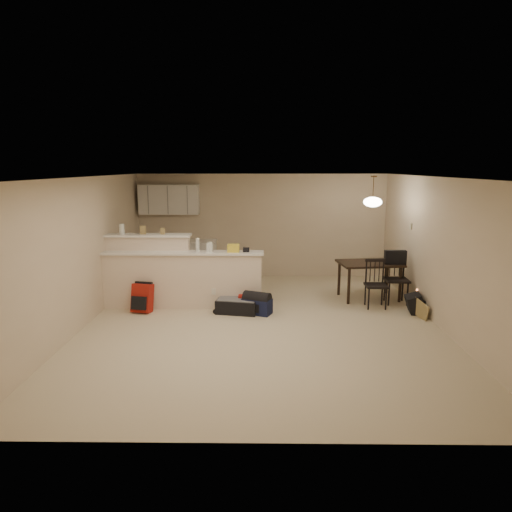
{
  "coord_description": "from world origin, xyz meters",
  "views": [
    {
      "loc": [
        0.01,
        -7.54,
        2.67
      ],
      "look_at": [
        -0.1,
        0.7,
        1.05
      ],
      "focal_mm": 32.0,
      "sensor_mm": 36.0,
      "label": 1
    }
  ],
  "objects_px": {
    "suitcase": "(238,305)",
    "black_daypack": "(415,304)",
    "dining_table": "(369,267)",
    "red_backpack": "(142,298)",
    "pendant_lamp": "(373,202)",
    "navy_duffel": "(257,306)",
    "dining_chair_near": "(376,284)",
    "dining_chair_far": "(397,278)"
  },
  "relations": [
    {
      "from": "black_daypack",
      "to": "dining_table",
      "type": "bearing_deg",
      "value": 42.77
    },
    {
      "from": "dining_table",
      "to": "dining_chair_far",
      "type": "xyz_separation_m",
      "value": [
        0.46,
        -0.33,
        -0.16
      ]
    },
    {
      "from": "dining_chair_near",
      "to": "suitcase",
      "type": "xyz_separation_m",
      "value": [
        -2.64,
        -0.32,
        -0.34
      ]
    },
    {
      "from": "navy_duffel",
      "to": "dining_chair_far",
      "type": "bearing_deg",
      "value": 37.18
    },
    {
      "from": "suitcase",
      "to": "pendant_lamp",
      "type": "bearing_deg",
      "value": 29.76
    },
    {
      "from": "red_backpack",
      "to": "navy_duffel",
      "type": "distance_m",
      "value": 2.14
    },
    {
      "from": "red_backpack",
      "to": "navy_duffel",
      "type": "xyz_separation_m",
      "value": [
        2.14,
        -0.09,
        -0.12
      ]
    },
    {
      "from": "dining_table",
      "to": "dining_chair_far",
      "type": "relative_size",
      "value": 1.29
    },
    {
      "from": "dining_table",
      "to": "navy_duffel",
      "type": "xyz_separation_m",
      "value": [
        -2.28,
        -1.02,
        -0.53
      ]
    },
    {
      "from": "dining_chair_near",
      "to": "red_backpack",
      "type": "xyz_separation_m",
      "value": [
        -4.41,
        -0.32,
        -0.2
      ]
    },
    {
      "from": "dining_chair_near",
      "to": "navy_duffel",
      "type": "relative_size",
      "value": 1.77
    },
    {
      "from": "dining_table",
      "to": "suitcase",
      "type": "distance_m",
      "value": 2.85
    },
    {
      "from": "suitcase",
      "to": "dining_chair_far",
      "type": "bearing_deg",
      "value": 21.28
    },
    {
      "from": "red_backpack",
      "to": "black_daypack",
      "type": "distance_m",
      "value": 5.07
    },
    {
      "from": "red_backpack",
      "to": "black_daypack",
      "type": "relative_size",
      "value": 1.37
    },
    {
      "from": "pendant_lamp",
      "to": "navy_duffel",
      "type": "xyz_separation_m",
      "value": [
        -2.28,
        -1.02,
        -1.85
      ]
    },
    {
      "from": "dining_table",
      "to": "dining_chair_far",
      "type": "bearing_deg",
      "value": -42.84
    },
    {
      "from": "dining_table",
      "to": "black_daypack",
      "type": "bearing_deg",
      "value": -62.51
    },
    {
      "from": "suitcase",
      "to": "navy_duffel",
      "type": "distance_m",
      "value": 0.37
    },
    {
      "from": "dining_table",
      "to": "navy_duffel",
      "type": "bearing_deg",
      "value": -163.31
    },
    {
      "from": "black_daypack",
      "to": "suitcase",
      "type": "bearing_deg",
      "value": 97.88
    },
    {
      "from": "suitcase",
      "to": "black_daypack",
      "type": "distance_m",
      "value": 3.29
    },
    {
      "from": "dining_chair_far",
      "to": "navy_duffel",
      "type": "bearing_deg",
      "value": -165.17
    },
    {
      "from": "red_backpack",
      "to": "black_daypack",
      "type": "height_order",
      "value": "red_backpack"
    },
    {
      "from": "red_backpack",
      "to": "suitcase",
      "type": "bearing_deg",
      "value": 12.31
    },
    {
      "from": "dining_table",
      "to": "red_backpack",
      "type": "bearing_deg",
      "value": -175.49
    },
    {
      "from": "navy_duffel",
      "to": "dining_chair_near",
      "type": "bearing_deg",
      "value": 33.31
    },
    {
      "from": "black_daypack",
      "to": "navy_duffel",
      "type": "bearing_deg",
      "value": 99.58
    },
    {
      "from": "dining_chair_far",
      "to": "black_daypack",
      "type": "bearing_deg",
      "value": -72.11
    },
    {
      "from": "dining_chair_far",
      "to": "red_backpack",
      "type": "height_order",
      "value": "dining_chair_far"
    },
    {
      "from": "dining_chair_far",
      "to": "navy_duffel",
      "type": "xyz_separation_m",
      "value": [
        -2.74,
        -0.69,
        -0.36
      ]
    },
    {
      "from": "black_daypack",
      "to": "dining_chair_near",
      "type": "bearing_deg",
      "value": 71.59
    },
    {
      "from": "dining_table",
      "to": "dining_chair_near",
      "type": "bearing_deg",
      "value": -97.75
    },
    {
      "from": "dining_chair_near",
      "to": "pendant_lamp",
      "type": "bearing_deg",
      "value": 90.37
    },
    {
      "from": "navy_duffel",
      "to": "suitcase",
      "type": "bearing_deg",
      "value": -170.49
    },
    {
      "from": "pendant_lamp",
      "to": "red_backpack",
      "type": "distance_m",
      "value": 4.83
    },
    {
      "from": "dining_chair_near",
      "to": "navy_duffel",
      "type": "distance_m",
      "value": 2.33
    },
    {
      "from": "pendant_lamp",
      "to": "suitcase",
      "type": "distance_m",
      "value": 3.36
    },
    {
      "from": "dining_chair_near",
      "to": "red_backpack",
      "type": "relative_size",
      "value": 1.74
    },
    {
      "from": "dining_chair_far",
      "to": "navy_duffel",
      "type": "height_order",
      "value": "dining_chair_far"
    },
    {
      "from": "dining_table",
      "to": "dining_chair_far",
      "type": "distance_m",
      "value": 0.59
    },
    {
      "from": "dining_table",
      "to": "pendant_lamp",
      "type": "xyz_separation_m",
      "value": [
        -0.0,
        0.0,
        1.32
      ]
    }
  ]
}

